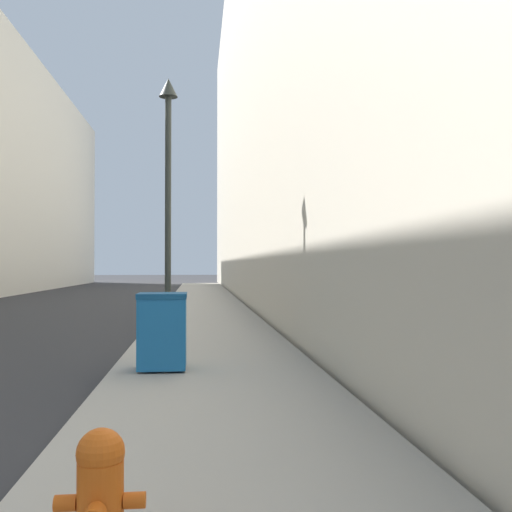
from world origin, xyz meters
name	(u,v)px	position (x,y,z in m)	size (l,w,h in m)	color
sidewalk_right	(206,311)	(5.78, 18.00, 0.07)	(3.21, 60.00, 0.13)	#9E998E
building_right_stone	(353,87)	(13.49, 26.00, 10.98)	(12.00, 60.00, 21.97)	beige
fire_hydrant	(100,487)	(4.96, 0.56, 0.49)	(0.50, 0.38, 0.68)	#D15614
trash_bin	(162,330)	(4.96, 6.07, 0.73)	(0.73, 0.69, 1.16)	#19609E
lamppost	(168,179)	(4.84, 10.00, 3.63)	(0.41, 0.41, 5.73)	#2D332D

